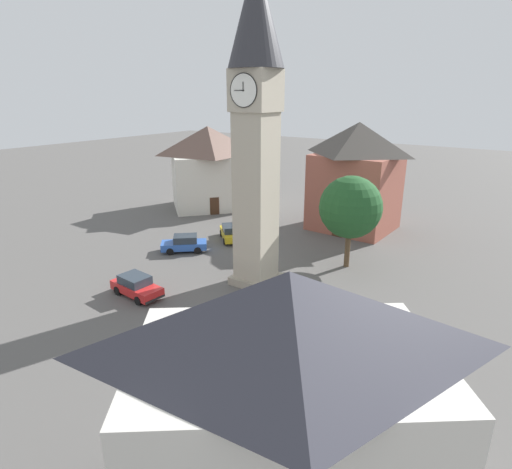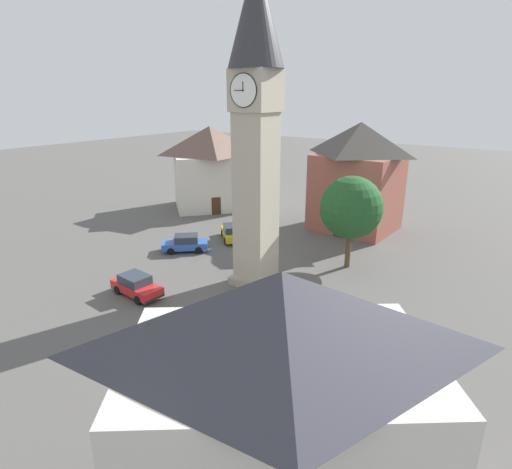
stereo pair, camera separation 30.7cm
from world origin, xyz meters
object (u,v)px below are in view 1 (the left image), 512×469
car_blue_kerb (184,243)px  car_silver_kerb (136,286)px  pedestrian (324,348)px  building_corner_back (356,176)px  car_red_corner (231,232)px  tree (351,207)px  building_shop_left (285,416)px  building_terrace_right (209,167)px  clock_tower (256,106)px

car_blue_kerb → car_silver_kerb: (-3.44, 8.49, 0.00)m
pedestrian → building_corner_back: building_corner_back is taller
car_silver_kerb → car_red_corner: 13.59m
tree → car_blue_kerb: bearing=20.6°
building_corner_back → tree: bearing=110.0°
car_red_corner → building_shop_left: building_shop_left is taller
building_shop_left → car_blue_kerb: bearing=-39.5°
building_shop_left → car_silver_kerb: bearing=-26.7°
tree → building_terrace_right: size_ratio=0.63×
clock_tower → car_blue_kerb: 15.45m
car_silver_kerb → building_terrace_right: building_terrace_right is taller
building_terrace_right → tree: bearing=159.3°
tree → building_terrace_right: building_terrace_right is taller
car_blue_kerb → car_red_corner: bearing=-107.2°
car_blue_kerb → tree: (-13.67, -5.15, 4.36)m
building_terrace_right → clock_tower: bearing=139.2°
car_silver_kerb → car_red_corner: size_ratio=1.02×
tree → building_corner_back: 10.91m
car_blue_kerb → tree: tree is taller
pedestrian → tree: tree is taller
car_blue_kerb → tree: size_ratio=0.55×
car_blue_kerb → building_shop_left: size_ratio=0.39×
car_blue_kerb → car_red_corner: same height
clock_tower → car_red_corner: (7.69, -6.75, -12.26)m
car_silver_kerb → building_terrace_right: 25.47m
clock_tower → car_silver_kerb: size_ratio=5.23×
tree → building_shop_left: building_shop_left is taller
car_blue_kerb → building_shop_left: building_shop_left is taller
car_red_corner → building_corner_back: (-8.41, -10.43, 4.91)m
clock_tower → building_corner_back: 18.70m
pedestrian → tree: bearing=-71.7°
clock_tower → car_blue_kerb: (9.22, -1.79, -12.26)m
building_shop_left → building_corner_back: (11.07, -32.72, 0.85)m
pedestrian → building_corner_back: size_ratio=0.15×
clock_tower → building_corner_back: (-0.72, -17.18, -7.36)m
clock_tower → car_blue_kerb: bearing=-11.0°
building_terrace_right → car_blue_kerb: bearing=122.2°
car_silver_kerb → building_shop_left: size_ratio=0.40×
car_silver_kerb → building_shop_left: 20.09m
car_silver_kerb → tree: (-10.23, -13.64, 4.36)m
building_terrace_right → building_shop_left: bearing=133.8°
car_silver_kerb → pedestrian: bearing=-179.0°
building_terrace_right → building_corner_back: bearing=-174.3°
tree → clock_tower: bearing=57.3°
car_silver_kerb → building_shop_left: building_shop_left is taller
car_silver_kerb → tree: tree is taller
car_red_corner → pedestrian: bearing=141.5°
car_red_corner → building_corner_back: bearing=-128.9°
car_blue_kerb → car_silver_kerb: 9.16m
tree → pedestrian: bearing=108.3°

